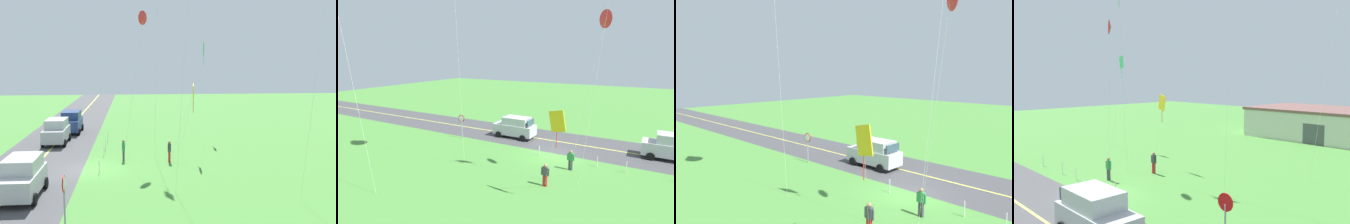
% 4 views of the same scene
% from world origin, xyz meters
% --- Properties ---
extents(ground_plane, '(120.00, 120.00, 0.10)m').
position_xyz_m(ground_plane, '(0.00, 0.00, -0.05)').
color(ground_plane, '#478438').
extents(asphalt_road, '(120.00, 7.00, 0.00)m').
position_xyz_m(asphalt_road, '(0.00, -4.00, 0.00)').
color(asphalt_road, '#424244').
rests_on(asphalt_road, ground).
extents(road_centre_stripe, '(120.00, 0.16, 0.00)m').
position_xyz_m(road_centre_stripe, '(0.00, -4.00, 0.01)').
color(road_centre_stripe, '#E5E04C').
rests_on(road_centre_stripe, asphalt_road).
extents(car_suv_foreground, '(4.40, 2.12, 2.24)m').
position_xyz_m(car_suv_foreground, '(5.39, -3.17, 1.15)').
color(car_suv_foreground, '#B7B7BC').
rests_on(car_suv_foreground, ground).
extents(stop_sign, '(0.76, 0.08, 2.56)m').
position_xyz_m(stop_sign, '(10.20, -0.10, 1.80)').
color(stop_sign, gray).
rests_on(stop_sign, ground).
extents(person_adult_near, '(0.58, 0.22, 1.60)m').
position_xyz_m(person_adult_near, '(-1.47, 5.71, 0.86)').
color(person_adult_near, red).
rests_on(person_adult_near, ground).
extents(person_adult_companion, '(0.58, 0.22, 1.60)m').
position_xyz_m(person_adult_companion, '(-2.23, 2.29, 0.86)').
color(person_adult_companion, '#3F3F47').
rests_on(person_adult_companion, ground).
extents(kite_red_low, '(1.90, 2.12, 5.80)m').
position_xyz_m(kite_red_low, '(-2.80, 7.67, 5.03)').
color(kite_red_low, silver).
rests_on(kite_red_low, ground).
extents(kite_blue_mid, '(2.54, 2.08, 11.39)m').
position_xyz_m(kite_blue_mid, '(-4.26, 3.92, 10.79)').
color(kite_blue_mid, silver).
rests_on(kite_blue_mid, ground).
extents(kite_green_far, '(1.88, 2.33, 9.32)m').
position_xyz_m(kite_green_far, '(-11.92, 10.08, 8.48)').
color(kite_green_far, silver).
rests_on(kite_green_far, ground).
extents(warehouse_distant, '(18.36, 10.20, 3.50)m').
position_xyz_m(warehouse_distant, '(1.28, 30.09, 1.75)').
color(warehouse_distant, beige).
rests_on(warehouse_distant, ground).
extents(fence_post_0, '(0.05, 0.05, 0.90)m').
position_xyz_m(fence_post_0, '(-9.44, 0.70, 0.45)').
color(fence_post_0, silver).
rests_on(fence_post_0, ground).
extents(fence_post_1, '(0.05, 0.05, 0.90)m').
position_xyz_m(fence_post_1, '(-6.04, 0.70, 0.45)').
color(fence_post_1, silver).
rests_on(fence_post_1, ground).
extents(fence_post_2, '(0.05, 0.05, 0.90)m').
position_xyz_m(fence_post_2, '(-3.92, 0.70, 0.45)').
color(fence_post_2, silver).
rests_on(fence_post_2, ground).
extents(fence_post_3, '(0.05, 0.05, 0.90)m').
position_xyz_m(fence_post_3, '(1.04, 0.70, 0.45)').
color(fence_post_3, silver).
rests_on(fence_post_3, ground).
extents(fence_post_4, '(0.05, 0.05, 0.90)m').
position_xyz_m(fence_post_4, '(1.00, 0.70, 0.45)').
color(fence_post_4, silver).
rests_on(fence_post_4, ground).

